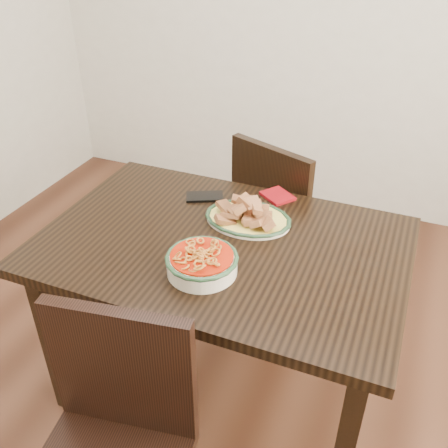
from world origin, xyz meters
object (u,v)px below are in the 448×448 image
at_px(dining_table, 222,261).
at_px(fish_plate, 248,211).
at_px(chair_far, 282,216).
at_px(smartphone, 205,197).
at_px(chair_near, 114,441).
at_px(noodle_bowl, 202,261).

height_order(dining_table, fish_plate, fish_plate).
bearing_deg(chair_far, smartphone, 79.42).
height_order(chair_near, noodle_bowl, chair_near).
distance_m(chair_near, smartphone, 0.98).
relative_size(chair_far, fish_plate, 2.77).
relative_size(dining_table, chair_far, 1.44).
height_order(dining_table, noodle_bowl, noodle_bowl).
distance_m(chair_near, noodle_bowl, 0.58).
height_order(noodle_bowl, smartphone, noodle_bowl).
bearing_deg(fish_plate, noodle_bowl, -95.59).
relative_size(fish_plate, noodle_bowl, 1.35).
bearing_deg(chair_near, noodle_bowl, 75.06).
bearing_deg(chair_far, chair_near, 106.97).
bearing_deg(noodle_bowl, smartphone, 113.31).
bearing_deg(dining_table, chair_near, -93.69).
distance_m(chair_far, chair_near, 1.32).
xyz_separation_m(dining_table, chair_near, (-0.04, -0.68, -0.16)).
distance_m(noodle_bowl, smartphone, 0.48).
relative_size(fish_plate, smartphone, 2.18).
bearing_deg(fish_plate, dining_table, -104.59).
relative_size(chair_near, noodle_bowl, 3.74).
height_order(chair_far, smartphone, chair_far).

